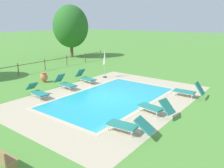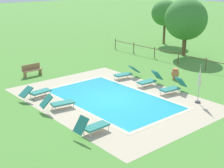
# 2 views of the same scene
# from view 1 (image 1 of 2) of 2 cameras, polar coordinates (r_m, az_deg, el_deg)

# --- Properties ---
(ground_plane) EXTENTS (160.00, 160.00, 0.00)m
(ground_plane) POSITION_cam_1_polar(r_m,az_deg,el_deg) (14.00, -0.34, -3.40)
(ground_plane) COLOR #518E38
(pool_deck_paving) EXTENTS (11.90, 8.52, 0.01)m
(pool_deck_paving) POSITION_cam_1_polar(r_m,az_deg,el_deg) (14.00, -0.34, -3.39)
(pool_deck_paving) COLOR #BCAD8E
(pool_deck_paving) RESTS_ON ground
(swimming_pool_water) EXTENTS (8.00, 4.62, 0.01)m
(swimming_pool_water) POSITION_cam_1_polar(r_m,az_deg,el_deg) (14.00, -0.34, -3.38)
(swimming_pool_water) COLOR #23A8C1
(swimming_pool_water) RESTS_ON ground
(pool_coping_rim) EXTENTS (8.48, 5.10, 0.01)m
(pool_coping_rim) POSITION_cam_1_polar(r_m,az_deg,el_deg) (14.00, -0.34, -3.37)
(pool_coping_rim) COLOR beige
(pool_coping_rim) RESTS_ON ground
(sun_lounger_north_near_steps) EXTENTS (0.84, 1.94, 0.97)m
(sun_lounger_north_near_steps) POSITION_cam_1_polar(r_m,az_deg,el_deg) (17.42, -6.61, 1.67)
(sun_lounger_north_near_steps) COLOR #237A70
(sun_lounger_north_near_steps) RESTS_ON ground
(sun_lounger_north_mid) EXTENTS (0.77, 1.93, 0.97)m
(sun_lounger_north_mid) POSITION_cam_1_polar(r_m,az_deg,el_deg) (16.07, -11.56, 0.25)
(sun_lounger_north_mid) COLOR #237A70
(sun_lounger_north_mid) RESTS_ON ground
(sun_lounger_north_far) EXTENTS (0.89, 2.06, 0.85)m
(sun_lounger_north_far) POSITION_cam_1_polar(r_m,az_deg,el_deg) (14.69, -18.13, -1.75)
(sun_lounger_north_far) COLOR #237A70
(sun_lounger_north_far) RESTS_ON ground
(sun_lounger_north_end) EXTENTS (0.80, 2.07, 0.81)m
(sun_lounger_north_end) POSITION_cam_1_polar(r_m,az_deg,el_deg) (9.65, 4.15, -10.22)
(sun_lounger_north_end) COLOR #237A70
(sun_lounger_north_end) RESTS_ON ground
(sun_lounger_south_mid) EXTENTS (0.92, 2.00, 0.93)m
(sun_lounger_south_mid) POSITION_cam_1_polar(r_m,az_deg,el_deg) (11.64, 10.72, -5.71)
(sun_lounger_south_mid) COLOR #237A70
(sun_lounger_south_mid) RESTS_ON ground
(sun_lounger_south_far) EXTENTS (0.67, 1.84, 1.02)m
(sun_lounger_south_far) POSITION_cam_1_polar(r_m,az_deg,el_deg) (14.74, 18.53, -1.62)
(sun_lounger_south_far) COLOR #237A70
(sun_lounger_south_far) RESTS_ON ground
(patio_umbrella_closed_row_west) EXTENTS (0.32, 0.32, 2.32)m
(patio_umbrella_closed_row_west) POSITION_cam_1_polar(r_m,az_deg,el_deg) (18.58, -1.84, 6.15)
(patio_umbrella_closed_row_west) COLOR #383838
(patio_umbrella_closed_row_west) RESTS_ON ground
(terracotta_urn_near_fence) EXTENTS (0.57, 0.57, 0.77)m
(terracotta_urn_near_fence) POSITION_cam_1_polar(r_m,az_deg,el_deg) (18.07, -16.59, 1.68)
(terracotta_urn_near_fence) COLOR #C67547
(terracotta_urn_near_fence) RESTS_ON ground
(perimeter_fence) EXTENTS (21.97, 0.08, 1.05)m
(perimeter_fence) POSITION_cam_1_polar(r_m,az_deg,el_deg) (21.05, -22.35, 3.81)
(perimeter_fence) COLOR brown
(perimeter_fence) RESTS_ON ground
(tree_far_west) EXTENTS (4.35, 4.35, 6.38)m
(tree_far_west) POSITION_cam_1_polar(r_m,az_deg,el_deg) (29.61, -10.26, 13.90)
(tree_far_west) COLOR brown
(tree_far_west) RESTS_ON ground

